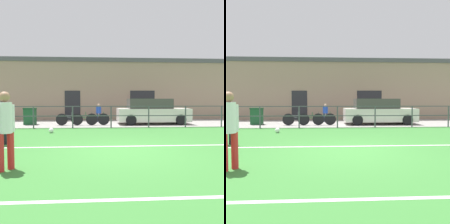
# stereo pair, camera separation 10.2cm
# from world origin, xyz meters

# --- Properties ---
(ground) EXTENTS (60.00, 44.00, 0.04)m
(ground) POSITION_xyz_m (0.00, 0.00, -0.02)
(ground) COLOR #387A33
(field_line_touchline) EXTENTS (36.00, 0.11, 0.00)m
(field_line_touchline) POSITION_xyz_m (0.00, 0.84, 0.00)
(field_line_touchline) COLOR white
(field_line_touchline) RESTS_ON ground
(field_line_hash) EXTENTS (36.00, 0.11, 0.00)m
(field_line_hash) POSITION_xyz_m (0.00, -3.42, 0.00)
(field_line_hash) COLOR white
(field_line_hash) RESTS_ON ground
(pavement_strip) EXTENTS (48.00, 5.00, 0.02)m
(pavement_strip) POSITION_xyz_m (0.00, 8.50, 0.01)
(pavement_strip) COLOR gray
(pavement_strip) RESTS_ON ground
(perimeter_fence) EXTENTS (36.07, 0.07, 1.15)m
(perimeter_fence) POSITION_xyz_m (0.00, 6.00, 0.75)
(perimeter_fence) COLOR #474C51
(perimeter_fence) RESTS_ON ground
(clubhouse_facade) EXTENTS (28.00, 2.56, 4.47)m
(clubhouse_facade) POSITION_xyz_m (-0.00, 12.20, 2.24)
(clubhouse_facade) COLOR gray
(clubhouse_facade) RESTS_ON ground
(player_goalkeeper) EXTENTS (0.45, 0.29, 1.65)m
(player_goalkeeper) POSITION_xyz_m (-3.97, 1.46, 0.94)
(player_goalkeeper) COLOR black
(player_goalkeeper) RESTS_ON ground
(player_striker) EXTENTS (0.31, 0.39, 1.68)m
(player_striker) POSITION_xyz_m (-2.76, -1.68, 0.95)
(player_striker) COLOR red
(player_striker) RESTS_ON ground
(soccer_ball_match) EXTENTS (0.22, 0.22, 0.22)m
(soccer_ball_match) POSITION_xyz_m (-2.80, 4.21, 0.11)
(soccer_ball_match) COLOR white
(soccer_ball_match) RESTS_ON ground
(spectator_child) EXTENTS (0.32, 0.21, 1.19)m
(spectator_child) POSITION_xyz_m (-0.60, 9.17, 0.69)
(spectator_child) COLOR #232D4C
(spectator_child) RESTS_ON pavement_strip
(parked_car_red) EXTENTS (4.22, 1.89, 1.51)m
(parked_car_red) POSITION_xyz_m (2.57, 7.75, 0.74)
(parked_car_red) COLOR silver
(parked_car_red) RESTS_ON pavement_strip
(bicycle_parked_0) EXTENTS (2.18, 0.04, 0.76)m
(bicycle_parked_0) POSITION_xyz_m (-1.10, 7.20, 0.37)
(bicycle_parked_0) COLOR black
(bicycle_parked_0) RESTS_ON pavement_strip
(bicycle_parked_1) EXTENTS (2.36, 0.04, 0.76)m
(bicycle_parked_1) POSITION_xyz_m (-1.87, 7.20, 0.37)
(bicycle_parked_1) COLOR black
(bicycle_parked_1) RESTS_ON pavement_strip
(trash_bin_0) EXTENTS (0.68, 0.58, 0.98)m
(trash_bin_0) POSITION_xyz_m (-4.62, 7.81, 0.51)
(trash_bin_0) COLOR #194C28
(trash_bin_0) RESTS_ON pavement_strip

